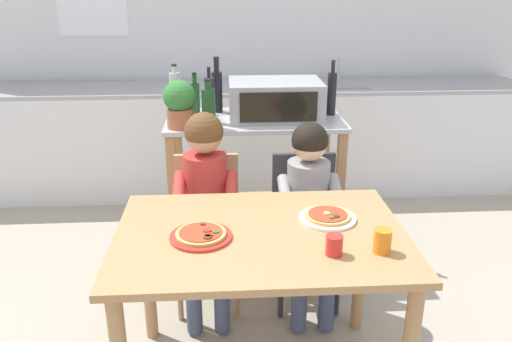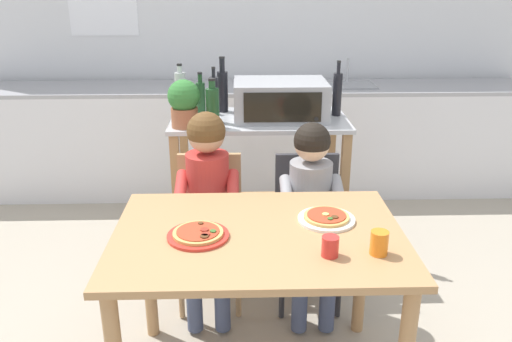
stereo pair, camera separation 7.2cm
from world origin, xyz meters
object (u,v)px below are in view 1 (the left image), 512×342
(bottle_brown_beer, at_px, (217,90))
(child_in_grey_shirt, at_px, (310,198))
(toaster_oven, at_px, (275,100))
(bottle_tall_green_wine, at_px, (176,95))
(bottle_slim_sauce, at_px, (210,99))
(kitchen_island_cart, at_px, (255,166))
(potted_herb_plant, at_px, (180,103))
(pizza_plate_white, at_px, (328,217))
(pizza_plate_red_rimmed, at_px, (201,235))
(bottle_clear_vinegar, at_px, (195,97))
(bottle_dark_olive_oil, at_px, (332,93))
(drinking_cup_orange, at_px, (382,241))
(dining_table, at_px, (261,257))
(drinking_cup_red, at_px, (334,245))
(dining_chair_left, at_px, (208,220))
(bottle_squat_spirits, at_px, (209,107))
(dining_chair_right, at_px, (305,218))
(child_in_red_shirt, at_px, (206,192))

(bottle_brown_beer, height_order, child_in_grey_shirt, bottle_brown_beer)
(toaster_oven, bearing_deg, bottle_tall_green_wine, 176.50)
(bottle_slim_sauce, bearing_deg, child_in_grey_shirt, -46.35)
(child_in_grey_shirt, bearing_deg, kitchen_island_cart, 111.77)
(potted_herb_plant, xyz_separation_m, pizza_plate_white, (0.67, -0.88, -0.30))
(toaster_oven, bearing_deg, pizza_plate_red_rimmed, -108.85)
(bottle_slim_sauce, height_order, pizza_plate_red_rimmed, bottle_slim_sauce)
(bottle_clear_vinegar, bearing_deg, pizza_plate_white, -63.56)
(bottle_dark_olive_oil, relative_size, drinking_cup_orange, 3.61)
(bottle_tall_green_wine, height_order, child_in_grey_shirt, bottle_tall_green_wine)
(toaster_oven, height_order, dining_table, toaster_oven)
(toaster_oven, distance_m, bottle_clear_vinegar, 0.50)
(drinking_cup_red, bearing_deg, potted_herb_plant, 118.51)
(toaster_oven, xyz_separation_m, dining_chair_left, (-0.41, -0.47, -0.55))
(kitchen_island_cart, relative_size, bottle_squat_spirits, 3.81)
(drinking_cup_orange, bearing_deg, dining_chair_left, 127.89)
(bottle_brown_beer, xyz_separation_m, child_in_grey_shirt, (0.47, -0.78, -0.40))
(bottle_tall_green_wine, distance_m, child_in_grey_shirt, 1.04)
(toaster_oven, distance_m, dining_chair_right, 0.75)
(toaster_oven, distance_m, bottle_dark_olive_oil, 0.35)
(bottle_tall_green_wine, relative_size, bottle_clear_vinegar, 1.28)
(kitchen_island_cart, distance_m, dining_chair_left, 0.56)
(dining_chair_left, height_order, drinking_cup_orange, drinking_cup_orange)
(toaster_oven, relative_size, bottle_tall_green_wine, 1.70)
(bottle_tall_green_wine, bearing_deg, kitchen_island_cart, -4.88)
(kitchen_island_cart, relative_size, dining_chair_right, 1.30)
(child_in_grey_shirt, height_order, pizza_plate_white, child_in_grey_shirt)
(bottle_squat_spirits, xyz_separation_m, pizza_plate_red_rimmed, (-0.02, -0.99, -0.27))
(kitchen_island_cart, bearing_deg, toaster_oven, 1.76)
(bottle_brown_beer, bearing_deg, kitchen_island_cart, -37.66)
(dining_table, height_order, dining_chair_right, dining_chair_right)
(bottle_slim_sauce, height_order, child_in_red_shirt, bottle_slim_sauce)
(dining_table, relative_size, drinking_cup_orange, 12.71)
(bottle_brown_beer, distance_m, drinking_cup_orange, 1.65)
(dining_chair_right, distance_m, child_in_red_shirt, 0.58)
(bottle_dark_olive_oil, height_order, drinking_cup_red, bottle_dark_olive_oil)
(pizza_plate_white, bearing_deg, bottle_brown_beer, 110.80)
(kitchen_island_cart, height_order, bottle_slim_sauce, bottle_slim_sauce)
(bottle_squat_spirits, distance_m, drinking_cup_red, 1.27)
(child_in_red_shirt, bearing_deg, pizza_plate_red_rimmed, -89.94)
(child_in_grey_shirt, xyz_separation_m, pizza_plate_white, (0.00, -0.45, 0.11))
(bottle_tall_green_wine, bearing_deg, bottle_slim_sauce, -30.20)
(bottle_brown_beer, relative_size, bottle_dark_olive_oil, 1.03)
(kitchen_island_cart, distance_m, child_in_grey_shirt, 0.66)
(child_in_red_shirt, xyz_separation_m, drinking_cup_orange, (0.68, -0.75, 0.10))
(toaster_oven, relative_size, bottle_dark_olive_oil, 1.64)
(bottle_dark_olive_oil, relative_size, pizza_plate_white, 1.38)
(bottle_squat_spirits, relative_size, dining_chair_left, 0.34)
(child_in_grey_shirt, relative_size, pizza_plate_white, 4.22)
(bottle_brown_beer, relative_size, drinking_cup_orange, 3.71)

